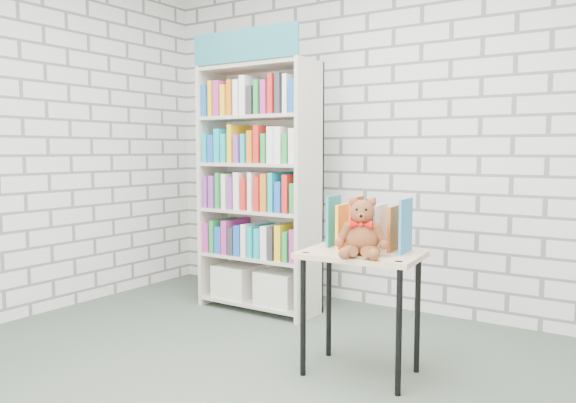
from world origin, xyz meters
The scene contains 6 objects.
ground centered at (0.00, 0.00, 0.00)m, with size 4.50×4.50×0.00m, color #445044.
room_shell centered at (0.00, 0.00, 1.78)m, with size 4.52×4.02×2.81m.
bookshelf centered at (-0.86, 1.36, 1.01)m, with size 0.99×0.38×2.21m.
display_table centered at (0.42, 0.59, 0.62)m, with size 0.70×0.52×0.72m.
table_books centered at (0.41, 0.70, 0.86)m, with size 0.48×0.24×0.28m.
teddy_bear centered at (0.47, 0.50, 0.85)m, with size 0.30×0.29×0.32m.
Camera 1 is at (1.81, -2.28, 1.29)m, focal length 35.00 mm.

